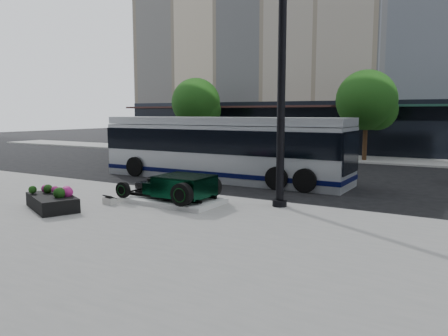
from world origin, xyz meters
The scene contains 10 objects.
ground centered at (0.00, 0.00, 0.00)m, with size 120.00×120.00×0.00m, color black.
sidewalk_near centered at (0.00, -10.50, 0.06)m, with size 70.00×17.00×0.12m, color gray.
sidewalk_far centered at (0.00, 14.00, 0.06)m, with size 70.00×4.00×0.12m, color gray.
street_trees centered at (1.15, 13.07, 3.77)m, with size 29.80×3.80×5.70m.
display_plinth centered at (-1.50, -3.98, 0.20)m, with size 3.40×1.80×0.15m, color silver.
hot_rod centered at (-1.17, -3.98, 0.70)m, with size 3.22×2.00×0.81m.
info_plaque centered at (-3.12, -5.22, 0.24)m, with size 0.42×0.32×0.31m.
lamppost centered at (1.88, -2.69, 4.05)m, with size 0.47×0.47×8.51m.
flower_planter centered at (-4.12, -6.70, 0.38)m, with size 2.45×1.89×0.71m.
transit_bus centered at (-3.08, 1.99, 1.49)m, with size 12.12×2.88×2.92m.
Camera 1 is at (7.36, -15.55, 3.13)m, focal length 35.00 mm.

